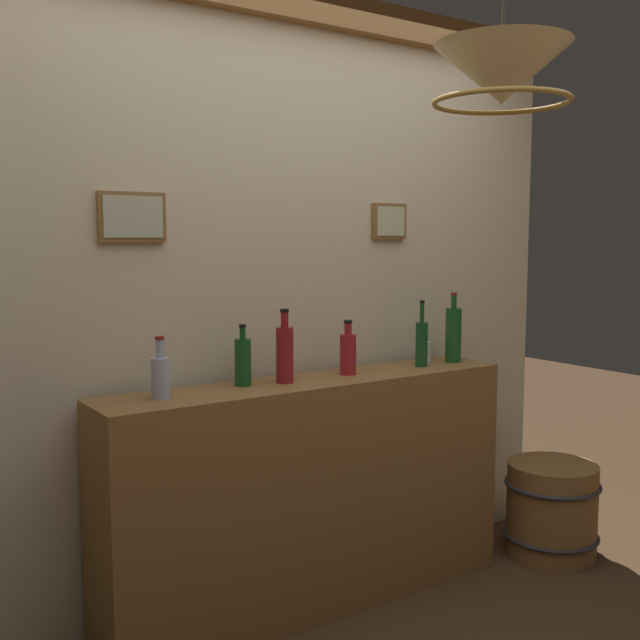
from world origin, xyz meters
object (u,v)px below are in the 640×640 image
Objects in this scene: liquor_bottle_vodka at (285,353)px; liquor_bottle_brandy at (160,375)px; liquor_bottle_rum at (348,353)px; glass_tumbler_rocks at (423,352)px; wooden_barrel at (551,509)px; liquor_bottle_amaro at (453,334)px; pendant_lamp at (502,76)px; liquor_bottle_mezcal at (243,361)px; liquor_bottle_whiskey at (422,342)px.

liquor_bottle_vodka is 1.31× the size of liquor_bottle_brandy.
glass_tumbler_rocks is (0.47, 0.05, -0.05)m from liquor_bottle_rum.
wooden_barrel is (1.05, -0.25, -0.83)m from liquor_bottle_rum.
glass_tumbler_rocks is (-0.13, 0.06, -0.08)m from liquor_bottle_amaro.
wooden_barrel is (1.17, 0.68, -1.79)m from pendant_lamp.
liquor_bottle_mezcal is 1.04× the size of liquor_bottle_rum.
wooden_barrel is at bearing -13.20° from liquor_bottle_rum.
liquor_bottle_amaro is (0.21, 0.01, 0.02)m from liquor_bottle_whiskey.
wooden_barrel is at bearing -27.45° from liquor_bottle_amaro.
glass_tumbler_rocks is at bearing 4.07° from liquor_bottle_vodka.
liquor_bottle_brandy is at bearing -177.51° from glass_tumbler_rocks.
wooden_barrel is at bearing -9.99° from liquor_bottle_vodka.
liquor_bottle_vodka is 0.65× the size of wooden_barrel.
liquor_bottle_brandy is (-0.52, -0.00, -0.04)m from liquor_bottle_vodka.
liquor_bottle_mezcal is 0.74× the size of liquor_bottle_amaro.
liquor_bottle_mezcal is at bearing 110.74° from pendant_lamp.
liquor_bottle_whiskey reaches higher than wooden_barrel.
liquor_bottle_mezcal reaches higher than glass_tumbler_rocks.
liquor_bottle_whiskey is 1.29× the size of liquor_bottle_rum.
glass_tumbler_rocks is 1.52m from pendant_lamp.
glass_tumbler_rocks is at bearing 58.77° from pendant_lamp.
glass_tumbler_rocks is at bearing 2.49° from liquor_bottle_brandy.
pendant_lamp is 2.24m from wooden_barrel.
liquor_bottle_brandy is 0.49× the size of wooden_barrel.
pendant_lamp is at bearing -149.87° from wooden_barrel.
liquor_bottle_vodka is 0.91× the size of liquor_bottle_amaro.
liquor_bottle_mezcal is 0.81× the size of liquor_bottle_whiskey.
liquor_bottle_whiskey is (0.71, -0.02, -0.01)m from liquor_bottle_vodka.
liquor_bottle_mezcal is 0.88m from liquor_bottle_whiskey.
liquor_bottle_amaro is 1.48m from pendant_lamp.
liquor_bottle_mezcal is at bearing 175.57° from liquor_bottle_rum.
liquor_bottle_rum is 0.47× the size of pendant_lamp.
liquor_bottle_mezcal is at bearing 177.37° from liquor_bottle_amaro.
liquor_bottle_rum reaches higher than glass_tumbler_rocks.
pendant_lamp reaches higher than liquor_bottle_vodka.
liquor_bottle_vodka is 3.07× the size of glass_tumbler_rocks.
liquor_bottle_vodka reaches higher than liquor_bottle_mezcal.
liquor_bottle_brandy is at bearing -179.91° from liquor_bottle_vodka.
liquor_bottle_brandy reaches higher than wooden_barrel.
pendant_lamp is at bearing -77.78° from liquor_bottle_vodka.
liquor_bottle_vodka is at bearing -14.57° from liquor_bottle_mezcal.
liquor_bottle_brandy is 1.32m from glass_tumbler_rocks.
liquor_bottle_mezcal is 1.41m from pendant_lamp.
liquor_bottle_vodka is at bearing 0.09° from liquor_bottle_brandy.
glass_tumbler_rocks reaches higher than wooden_barrel.
liquor_bottle_brandy is 1.44m from liquor_bottle_amaro.
liquor_bottle_rum is at bearing 178.81° from liquor_bottle_amaro.
liquor_bottle_amaro is at bearing -26.49° from glass_tumbler_rocks.
liquor_bottle_whiskey is 1.40m from pendant_lamp.
liquor_bottle_rum is 1.34m from pendant_lamp.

